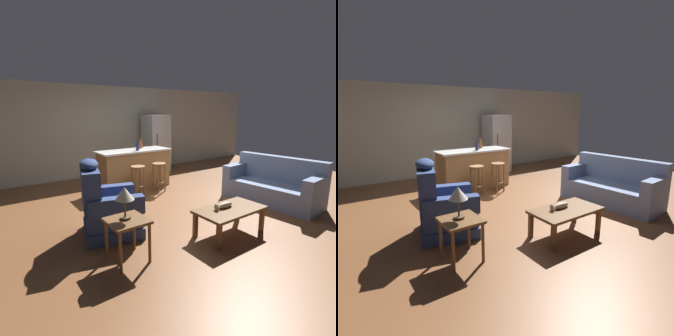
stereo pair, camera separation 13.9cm
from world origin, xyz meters
TOP-DOWN VIEW (x-y plane):
  - ground_plane at (0.00, 0.00)m, footprint 12.00×12.00m
  - back_wall at (0.00, 3.12)m, footprint 12.00×0.05m
  - coffee_table at (-0.09, -1.79)m, footprint 1.10×0.60m
  - fish_figurine at (-0.16, -1.73)m, footprint 0.34×0.10m
  - couch at (1.81, -1.33)m, footprint 0.99×1.96m
  - recliner_near_lamp at (-1.61, -0.66)m, footprint 1.04×1.04m
  - end_table at (-1.70, -1.52)m, footprint 0.48×0.48m
  - table_lamp at (-1.71, -1.49)m, footprint 0.24×0.24m
  - kitchen_island at (0.00, 1.35)m, footprint 1.80×0.70m
  - bar_stool_left at (-0.26, 0.72)m, footprint 0.32×0.32m
  - bar_stool_right at (0.31, 0.72)m, footprint 0.32×0.32m
  - refrigerator at (1.46, 2.55)m, footprint 0.70×0.69m
  - bottle_tall_green at (0.33, 1.54)m, footprint 0.07×0.07m
  - bottle_short_amber at (0.25, 1.46)m, footprint 0.07×0.07m
  - bottle_wine_dark at (0.03, 1.21)m, footprint 0.08×0.08m

SIDE VIEW (x-z plane):
  - ground_plane at x=0.00m, z-range 0.00..0.00m
  - couch at x=1.81m, z-range -0.13..0.81m
  - coffee_table at x=-0.09m, z-range 0.15..0.57m
  - recliner_near_lamp at x=-1.61m, z-range -0.18..1.02m
  - end_table at x=-1.70m, z-range 0.18..0.74m
  - fish_figurine at x=-0.16m, z-range 0.41..0.51m
  - bar_stool_left at x=-0.26m, z-range 0.13..0.81m
  - bar_stool_right at x=0.31m, z-range 0.13..0.81m
  - kitchen_island at x=0.00m, z-range 0.00..0.95m
  - table_lamp at x=-1.71m, z-range 0.66..1.07m
  - refrigerator at x=1.46m, z-range 0.00..1.76m
  - bottle_wine_dark at x=0.03m, z-range 0.92..1.18m
  - bottle_short_amber at x=0.25m, z-range 0.92..1.18m
  - bottle_tall_green at x=0.33m, z-range 0.92..1.19m
  - back_wall at x=0.00m, z-range 0.00..2.60m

